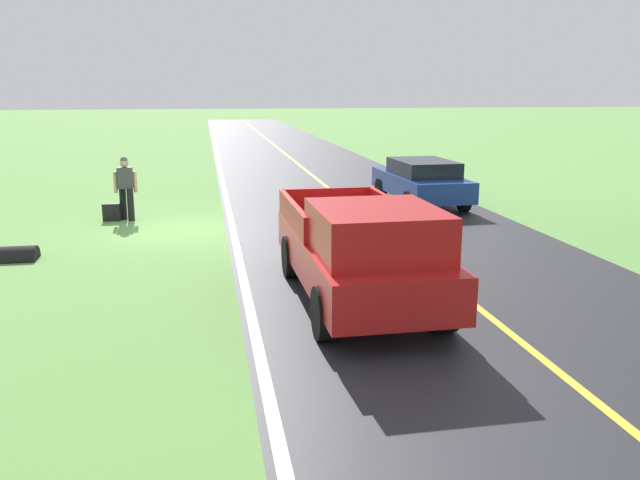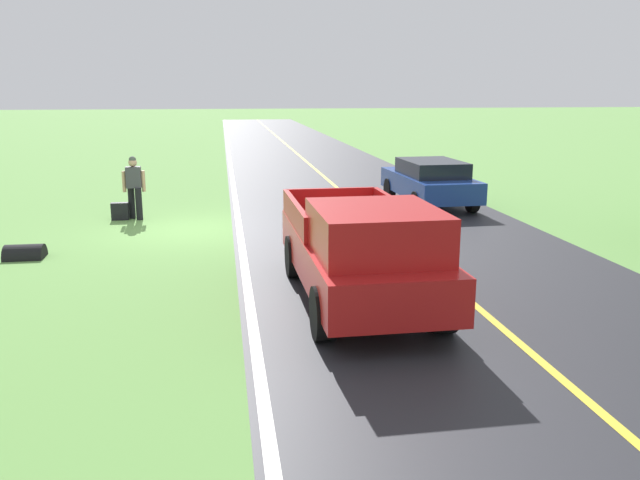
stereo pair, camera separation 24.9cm
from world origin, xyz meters
name	(u,v)px [view 2 (the right image)]	position (x,y,z in m)	size (l,w,h in m)	color
ground_plane	(190,230)	(0.00, 0.00, 0.00)	(200.00, 200.00, 0.00)	#609347
road_surface	(380,224)	(-5.01, 0.00, 0.00)	(7.86, 120.00, 0.00)	#28282D
lane_edge_line	(239,228)	(-1.26, 0.00, 0.01)	(0.16, 117.60, 0.00)	silver
lane_centre_line	(380,224)	(-5.01, 0.00, 0.01)	(0.14, 117.60, 0.00)	gold
hitchhiker_walking	(134,184)	(1.55, -1.73, 0.98)	(0.62, 0.51, 1.75)	black
suitcase_carried	(120,211)	(1.97, -1.64, 0.24)	(0.20, 0.46, 0.48)	black
pickup_truck_passing	(362,249)	(-3.13, 6.46, 0.97)	(2.16, 5.43, 1.82)	#B21919
sedan_near_oncoming	(430,181)	(-7.23, -2.63, 0.75)	(2.05, 4.46, 1.41)	navy
drainage_culvert	(25,258)	(3.39, 2.36, 0.00)	(0.60, 0.60, 0.80)	black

